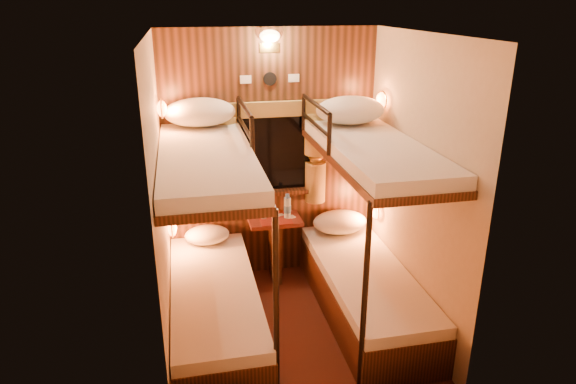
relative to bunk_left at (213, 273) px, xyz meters
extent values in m
plane|color=#37120F|center=(0.65, -0.07, -0.56)|extent=(2.10, 2.10, 0.00)
plane|color=silver|center=(0.65, -0.07, 1.84)|extent=(2.10, 2.10, 0.00)
plane|color=#C6B293|center=(0.65, 0.98, 0.64)|extent=(2.40, 0.00, 2.40)
plane|color=#C6B293|center=(0.65, -1.12, 0.64)|extent=(2.40, 0.00, 2.40)
plane|color=#C6B293|center=(-0.35, -0.07, 0.64)|extent=(0.00, 2.40, 2.40)
plane|color=#C6B293|center=(1.65, -0.07, 0.64)|extent=(0.00, 2.40, 2.40)
cube|color=black|center=(0.65, 0.97, 0.64)|extent=(2.00, 0.03, 2.40)
cube|color=black|center=(0.00, 0.00, -0.38)|extent=(0.70, 1.90, 0.35)
cube|color=silver|center=(0.00, 0.00, -0.16)|extent=(0.68, 1.88, 0.10)
cube|color=black|center=(0.00, 0.00, 0.89)|extent=(0.70, 1.90, 0.06)
cube|color=silver|center=(0.00, 0.00, 0.97)|extent=(0.68, 1.88, 0.10)
cylinder|color=black|center=(0.35, -0.90, 0.17)|extent=(0.04, 0.04, 1.45)
cylinder|color=black|center=(0.35, 0.88, 1.08)|extent=(0.04, 0.04, 0.32)
cylinder|color=black|center=(0.35, 0.03, 1.08)|extent=(0.04, 0.04, 0.32)
cylinder|color=black|center=(0.35, 0.46, 1.24)|extent=(0.04, 0.85, 0.04)
cylinder|color=black|center=(0.35, 0.46, 1.07)|extent=(0.03, 0.85, 0.03)
cube|color=black|center=(1.30, 0.00, -0.38)|extent=(0.70, 1.90, 0.35)
cube|color=silver|center=(1.30, 0.00, -0.16)|extent=(0.68, 1.88, 0.10)
cube|color=black|center=(1.30, 0.00, 0.89)|extent=(0.70, 1.90, 0.06)
cube|color=silver|center=(1.30, 0.00, 0.97)|extent=(0.68, 1.88, 0.10)
cylinder|color=black|center=(0.95, -0.90, 0.17)|extent=(0.04, 0.04, 1.45)
cylinder|color=black|center=(0.95, 0.88, 1.08)|extent=(0.04, 0.04, 0.32)
cylinder|color=black|center=(0.95, 0.03, 1.08)|extent=(0.04, 0.04, 0.32)
cylinder|color=black|center=(0.95, 0.46, 1.24)|extent=(0.04, 0.85, 0.04)
cylinder|color=black|center=(0.95, 0.46, 1.07)|extent=(0.03, 0.85, 0.03)
cube|color=black|center=(0.65, 0.95, 0.69)|extent=(0.98, 0.02, 0.78)
cube|color=black|center=(0.65, 0.94, 0.69)|extent=(0.90, 0.01, 0.70)
cube|color=black|center=(0.65, 0.90, 0.31)|extent=(1.00, 0.12, 0.04)
cube|color=brown|center=(0.65, 0.91, 1.12)|extent=(1.10, 0.06, 0.14)
cylinder|color=brown|center=(0.22, 0.90, 0.87)|extent=(0.22, 0.22, 0.40)
cylinder|color=brown|center=(0.22, 0.90, 0.64)|extent=(0.11, 0.11, 0.12)
cylinder|color=brown|center=(0.22, 0.90, 0.39)|extent=(0.20, 0.20, 0.40)
torus|color=gold|center=(0.22, 0.90, 0.64)|extent=(0.14, 0.14, 0.02)
cylinder|color=brown|center=(1.08, 0.90, 0.87)|extent=(0.22, 0.22, 0.40)
cylinder|color=brown|center=(1.08, 0.90, 0.64)|extent=(0.11, 0.11, 0.12)
cylinder|color=brown|center=(1.08, 0.90, 0.39)|extent=(0.20, 0.20, 0.40)
torus|color=gold|center=(1.08, 0.90, 0.64)|extent=(0.14, 0.14, 0.02)
cylinder|color=black|center=(0.65, 0.95, 1.39)|extent=(0.12, 0.02, 0.12)
cube|color=silver|center=(0.43, 0.95, 1.39)|extent=(0.10, 0.01, 0.07)
cube|color=silver|center=(0.87, 0.95, 1.39)|extent=(0.10, 0.01, 0.07)
cube|color=gold|center=(0.65, 0.95, 1.66)|extent=(0.18, 0.01, 0.08)
ellipsoid|color=#FFCC8C|center=(0.65, 0.93, 1.76)|extent=(0.18, 0.09, 0.11)
ellipsoid|color=orange|center=(-0.31, 0.63, 0.14)|extent=(0.08, 0.20, 0.13)
torus|color=gold|center=(-0.31, 0.63, 0.14)|extent=(0.02, 0.17, 0.17)
ellipsoid|color=orange|center=(-0.31, 0.63, 1.22)|extent=(0.08, 0.20, 0.13)
torus|color=gold|center=(-0.31, 0.63, 1.22)|extent=(0.02, 0.17, 0.17)
ellipsoid|color=orange|center=(1.61, 0.63, 0.14)|extent=(0.08, 0.20, 0.13)
torus|color=gold|center=(1.61, 0.63, 0.14)|extent=(0.02, 0.17, 0.17)
ellipsoid|color=orange|center=(1.61, 0.63, 1.22)|extent=(0.08, 0.20, 0.13)
torus|color=gold|center=(1.61, 0.63, 1.22)|extent=(0.02, 0.17, 0.17)
cube|color=#551C13|center=(0.65, 0.78, 0.07)|extent=(0.50, 0.34, 0.04)
cube|color=black|center=(0.65, 0.78, -0.25)|extent=(0.08, 0.30, 0.61)
cube|color=maroon|center=(0.65, 0.78, 0.09)|extent=(0.30, 0.34, 0.01)
cylinder|color=#99BFE5|center=(0.55, 0.81, 0.19)|extent=(0.06, 0.06, 0.20)
cylinder|color=#3865AA|center=(0.55, 0.81, 0.18)|extent=(0.07, 0.07, 0.07)
cylinder|color=#3865AA|center=(0.55, 0.81, 0.31)|extent=(0.04, 0.04, 0.03)
cylinder|color=#99BFE5|center=(0.77, 0.76, 0.20)|extent=(0.07, 0.07, 0.21)
cylinder|color=#3865AA|center=(0.77, 0.76, 0.18)|extent=(0.07, 0.07, 0.07)
cylinder|color=#3865AA|center=(0.77, 0.76, 0.32)|extent=(0.04, 0.04, 0.03)
cube|color=silver|center=(0.80, 0.77, 0.09)|extent=(0.11, 0.09, 0.01)
cube|color=silver|center=(0.71, 0.84, 0.09)|extent=(0.09, 0.08, 0.01)
ellipsoid|color=silver|center=(0.00, 0.78, -0.02)|extent=(0.42, 0.30, 0.17)
ellipsoid|color=silver|center=(1.30, 0.75, 0.00)|extent=(0.54, 0.39, 0.21)
ellipsoid|color=silver|center=(0.00, 0.77, 1.15)|extent=(0.62, 0.44, 0.24)
ellipsoid|color=silver|center=(1.30, 0.59, 1.15)|extent=(0.62, 0.44, 0.24)
camera|label=1|loc=(-0.16, -3.67, 2.06)|focal=32.00mm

